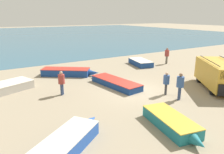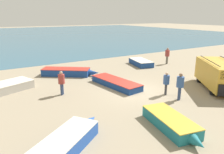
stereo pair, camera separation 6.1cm
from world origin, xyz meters
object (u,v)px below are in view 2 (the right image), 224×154
(fishing_rowboat_3, at_px, (115,82))
(fishing_rowboat_4, at_px, (172,123))
(fishing_rowboat_1, at_px, (140,62))
(fishing_rowboat_2, at_px, (62,146))
(fisherman_2, at_px, (166,81))
(fishing_rowboat_5, at_px, (68,72))
(fisherman_0, at_px, (180,84))
(fisherman_3, at_px, (167,54))
(fisherman_1, at_px, (61,81))
(parked_van, at_px, (218,74))

(fishing_rowboat_3, distance_m, fishing_rowboat_4, 7.21)
(fishing_rowboat_1, distance_m, fishing_rowboat_2, 16.78)
(fishing_rowboat_2, height_order, fishing_rowboat_3, fishing_rowboat_2)
(fisherman_2, bearing_deg, fishing_rowboat_3, -22.17)
(fishing_rowboat_4, bearing_deg, fisherman_2, 149.81)
(fishing_rowboat_1, distance_m, fishing_rowboat_5, 8.32)
(fisherman_0, xyz_separation_m, fisherman_3, (7.18, 8.22, 0.02))
(fishing_rowboat_2, bearing_deg, fisherman_0, -25.17)
(fishing_rowboat_2, distance_m, fisherman_1, 6.84)
(fishing_rowboat_3, height_order, fisherman_3, fisherman_3)
(fishing_rowboat_3, bearing_deg, fishing_rowboat_2, 126.90)
(fishing_rowboat_1, bearing_deg, fisherman_3, -98.84)
(parked_van, distance_m, fishing_rowboat_3, 7.72)
(fishing_rowboat_5, bearing_deg, fishing_rowboat_4, -49.63)
(fisherman_0, height_order, fisherman_2, fisherman_0)
(fishing_rowboat_2, distance_m, fishing_rowboat_3, 8.96)
(fishing_rowboat_3, xyz_separation_m, fisherman_3, (9.16, 3.53, 0.83))
(parked_van, xyz_separation_m, fishing_rowboat_1, (0.18, 9.30, -0.82))
(fishing_rowboat_2, bearing_deg, fishing_rowboat_1, 4.98)
(fishing_rowboat_4, height_order, fisherman_1, fisherman_1)
(parked_van, relative_size, fisherman_3, 2.77)
(fishing_rowboat_3, relative_size, fishing_rowboat_5, 1.19)
(fisherman_1, height_order, fisherman_3, fisherman_3)
(fisherman_1, xyz_separation_m, fisherman_3, (13.33, 3.37, 0.08))
(fisherman_2, bearing_deg, fisherman_1, 8.06)
(fisherman_2, bearing_deg, fisherman_0, 133.19)
(parked_van, distance_m, fisherman_0, 4.14)
(fishing_rowboat_3, xyz_separation_m, fisherman_2, (1.92, -3.56, 0.70))
(fishing_rowboat_5, height_order, fisherman_3, fisherman_3)
(fisherman_1, bearing_deg, fisherman_3, -122.87)
(fishing_rowboat_4, bearing_deg, fishing_rowboat_1, 158.73)
(fishing_rowboat_4, bearing_deg, fishing_rowboat_5, -164.87)
(fisherman_2, bearing_deg, fishing_rowboat_5, -25.10)
(fishing_rowboat_4, relative_size, fisherman_1, 2.42)
(parked_van, relative_size, fishing_rowboat_4, 1.24)
(fishing_rowboat_1, xyz_separation_m, fishing_rowboat_4, (-7.53, -11.79, -0.00))
(fishing_rowboat_2, relative_size, fisherman_0, 2.69)
(fishing_rowboat_4, distance_m, fishing_rowboat_5, 11.86)
(fisherman_2, bearing_deg, fisherman_3, -96.10)
(parked_van, xyz_separation_m, fisherman_2, (-4.21, 1.05, -0.16))
(fishing_rowboat_5, distance_m, fisherman_3, 11.27)
(fisherman_3, bearing_deg, fishing_rowboat_2, 97.70)
(fishing_rowboat_1, bearing_deg, fishing_rowboat_4, 160.62)
(fisherman_3, bearing_deg, fisherman_0, 114.44)
(fishing_rowboat_4, relative_size, fisherman_0, 2.27)
(fisherman_0, bearing_deg, fishing_rowboat_5, 173.69)
(fishing_rowboat_1, distance_m, fisherman_0, 10.35)
(fishing_rowboat_3, xyz_separation_m, fisherman_1, (-4.17, 0.17, 0.75))
(fishing_rowboat_2, bearing_deg, fisherman_1, 35.01)
(parked_van, xyz_separation_m, fishing_rowboat_5, (-8.14, 9.34, -0.79))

